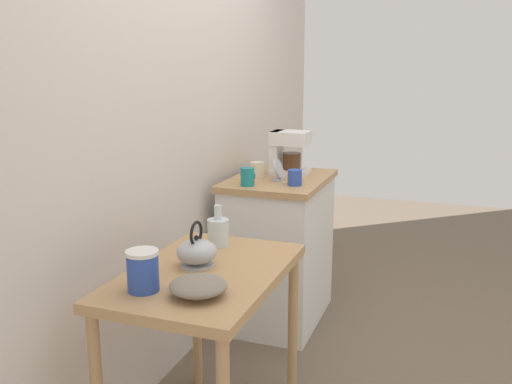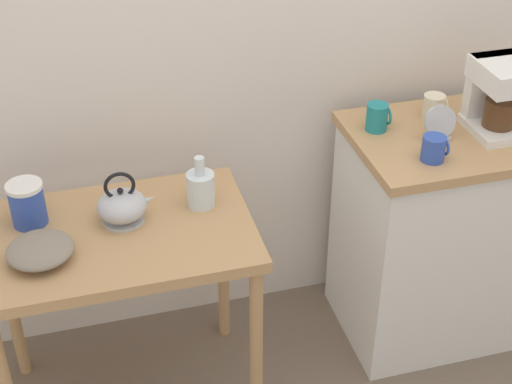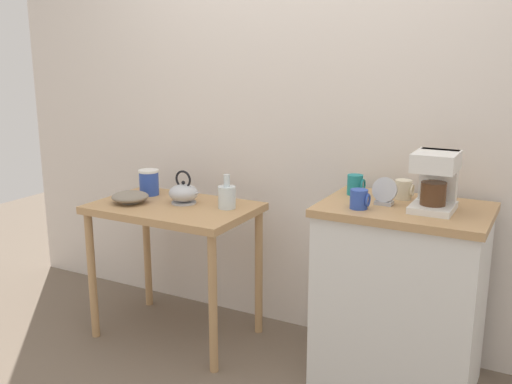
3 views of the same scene
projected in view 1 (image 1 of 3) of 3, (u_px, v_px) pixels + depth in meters
The scene contains 13 objects.
ground_plane at pixel (256, 366), 2.91m from camera, with size 8.00×8.00×0.00m, color #6B5B4C.
back_wall at pixel (180, 92), 2.84m from camera, with size 4.40×0.10×2.80m, color silver.
wooden_table at pixel (206, 295), 2.18m from camera, with size 0.87×0.56×0.76m.
kitchen_counter at pixel (279, 249), 3.37m from camera, with size 0.75×0.54×0.89m.
bowl_stoneware at pixel (198, 286), 1.91m from camera, with size 0.20×0.20×0.06m.
teakettle at pixel (197, 252), 2.19m from camera, with size 0.19×0.16×0.18m.
glass_carafe_vase at pixel (218, 231), 2.43m from camera, with size 0.09×0.09×0.18m.
canister_enamel at pixel (143, 271), 1.94m from camera, with size 0.12×0.12×0.15m.
coffee_maker at pixel (287, 151), 3.36m from camera, with size 0.18×0.22×0.26m.
mug_small_cream at pixel (258, 170), 3.27m from camera, with size 0.08×0.08×0.09m.
mug_blue at pixel (295, 177), 3.06m from camera, with size 0.09×0.08×0.09m.
mug_dark_teal at pixel (248, 177), 3.05m from camera, with size 0.08×0.08×0.10m.
table_clock at pixel (278, 171), 3.17m from camera, with size 0.11×0.06×0.13m.
Camera 1 is at (-2.47, -0.91, 1.54)m, focal length 39.17 mm.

